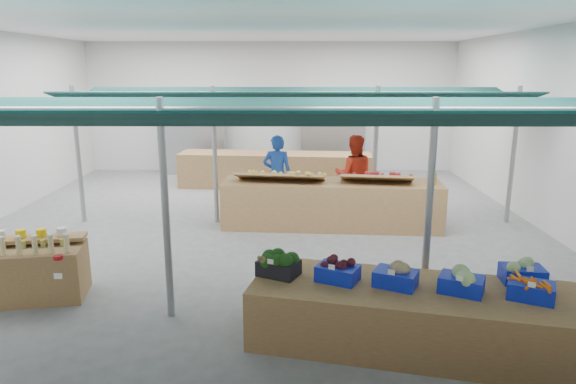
# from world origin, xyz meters

# --- Properties ---
(floor) EXTENTS (13.00, 13.00, 0.00)m
(floor) POSITION_xyz_m (0.00, 0.00, 0.00)
(floor) COLOR slate
(floor) RESTS_ON ground
(hall) EXTENTS (13.00, 13.00, 13.00)m
(hall) POSITION_xyz_m (0.00, 1.44, 2.65)
(hall) COLOR silver
(hall) RESTS_ON ground
(pole_grid) EXTENTS (10.00, 4.60, 3.00)m
(pole_grid) POSITION_xyz_m (0.75, -1.75, 1.81)
(pole_grid) COLOR gray
(pole_grid) RESTS_ON floor
(awnings) EXTENTS (9.50, 7.08, 0.30)m
(awnings) POSITION_xyz_m (0.75, -1.75, 2.78)
(awnings) COLOR black
(awnings) RESTS_ON pole_grid
(back_shelving_left) EXTENTS (2.00, 0.50, 2.00)m
(back_shelving_left) POSITION_xyz_m (-2.50, 6.00, 1.00)
(back_shelving_left) COLOR #B23F33
(back_shelving_left) RESTS_ON floor
(back_shelving_right) EXTENTS (2.00, 0.50, 2.00)m
(back_shelving_right) POSITION_xyz_m (2.00, 6.00, 1.00)
(back_shelving_right) COLOR #B23F33
(back_shelving_right) RESTS_ON floor
(bottle_shelf) EXTENTS (1.86, 1.33, 1.06)m
(bottle_shelf) POSITION_xyz_m (-3.31, -3.46, 0.43)
(bottle_shelf) COLOR brown
(bottle_shelf) RESTS_ON floor
(veg_counter) EXTENTS (4.12, 2.16, 0.76)m
(veg_counter) POSITION_xyz_m (2.16, -4.78, 0.38)
(veg_counter) COLOR brown
(veg_counter) RESTS_ON floor
(fruit_counter) EXTENTS (4.72, 1.42, 1.00)m
(fruit_counter) POSITION_xyz_m (1.54, 0.15, 0.50)
(fruit_counter) COLOR brown
(fruit_counter) RESTS_ON floor
(far_counter) EXTENTS (5.57, 1.58, 0.99)m
(far_counter) POSITION_xyz_m (0.19, 4.01, 0.49)
(far_counter) COLOR brown
(far_counter) RESTS_ON floor
(crate_stack) EXTENTS (0.49, 0.37, 0.55)m
(crate_stack) POSITION_xyz_m (3.12, -4.40, 0.28)
(crate_stack) COLOR #1023B4
(crate_stack) RESTS_ON floor
(vendor_left) EXTENTS (0.71, 0.49, 1.86)m
(vendor_left) POSITION_xyz_m (0.34, 1.25, 0.93)
(vendor_left) COLOR #173E9B
(vendor_left) RESTS_ON floor
(vendor_right) EXTENTS (0.95, 0.76, 1.86)m
(vendor_right) POSITION_xyz_m (2.14, 1.25, 0.93)
(vendor_right) COLOR red
(vendor_right) RESTS_ON floor
(crate_broccoli) EXTENTS (0.60, 0.53, 0.35)m
(crate_broccoli) POSITION_xyz_m (0.51, -4.40, 0.92)
(crate_broccoli) COLOR black
(crate_broccoli) RESTS_ON veg_counter
(crate_beets) EXTENTS (0.60, 0.53, 0.29)m
(crate_beets) POSITION_xyz_m (1.26, -4.57, 0.90)
(crate_beets) COLOR #1023B4
(crate_beets) RESTS_ON veg_counter
(crate_celeriac) EXTENTS (0.60, 0.53, 0.31)m
(crate_celeriac) POSITION_xyz_m (1.95, -4.73, 0.91)
(crate_celeriac) COLOR #1023B4
(crate_celeriac) RESTS_ON veg_counter
(crate_cabbage) EXTENTS (0.60, 0.53, 0.35)m
(crate_cabbage) POSITION_xyz_m (2.69, -4.90, 0.92)
(crate_cabbage) COLOR #1023B4
(crate_cabbage) RESTS_ON veg_counter
(crate_carrots) EXTENTS (0.60, 0.53, 0.29)m
(crate_carrots) POSITION_xyz_m (3.43, -5.07, 0.87)
(crate_carrots) COLOR #1023B4
(crate_carrots) RESTS_ON veg_counter
(sparrow) EXTENTS (0.12, 0.09, 0.11)m
(sparrow) POSITION_xyz_m (0.31, -4.49, 1.01)
(sparrow) COLOR brown
(sparrow) RESTS_ON crate_broccoli
(pole_ribbon) EXTENTS (0.12, 0.12, 0.28)m
(pole_ribbon) POSITION_xyz_m (-2.18, -4.68, 1.08)
(pole_ribbon) COLOR #A80B0F
(pole_ribbon) RESTS_ON pole_grid
(apple_heap_yellow) EXTENTS (1.98, 0.95, 0.27)m
(apple_heap_yellow) POSITION_xyz_m (0.43, 0.11, 1.16)
(apple_heap_yellow) COLOR #997247
(apple_heap_yellow) RESTS_ON fruit_counter
(apple_heap_red) EXTENTS (1.58, 0.89, 0.27)m
(apple_heap_red) POSITION_xyz_m (2.47, -0.02, 1.16)
(apple_heap_red) COLOR #997247
(apple_heap_red) RESTS_ON fruit_counter
(pineapple) EXTENTS (0.14, 0.14, 0.39)m
(pineapple) POSITION_xyz_m (3.63, -0.10, 1.18)
(pineapple) COLOR #8C6019
(pineapple) RESTS_ON fruit_counter
(crate_extra) EXTENTS (0.53, 0.42, 0.32)m
(crate_extra) POSITION_xyz_m (3.55, -4.60, 0.91)
(crate_extra) COLOR #1023B4
(crate_extra) RESTS_ON veg_counter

